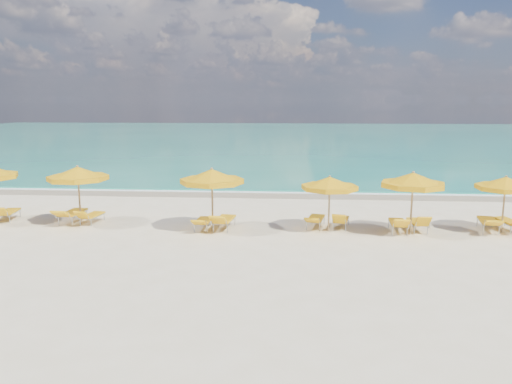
{
  "coord_description": "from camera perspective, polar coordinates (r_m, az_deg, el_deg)",
  "views": [
    {
      "loc": [
        1.55,
        -19.18,
        5.04
      ],
      "look_at": [
        0.0,
        1.5,
        1.2
      ],
      "focal_mm": 35.0,
      "sensor_mm": 36.0,
      "label": 1
    }
  ],
  "objects": [
    {
      "name": "lounger_2_left",
      "position": [
        22.2,
        -20.25,
        -2.67
      ],
      "size": [
        0.75,
        2.03,
        0.77
      ],
      "rotation": [
        0.0,
        0.0,
        -0.05
      ],
      "color": "#A5A8AD",
      "rests_on": "ground"
    },
    {
      "name": "umbrella_2",
      "position": [
        21.35,
        -19.7,
        1.94
      ],
      "size": [
        3.04,
        3.04,
        2.46
      ],
      "rotation": [
        0.0,
        0.0,
        0.3
      ],
      "color": "#A18250",
      "rests_on": "ground"
    },
    {
      "name": "lounger_2_right",
      "position": [
        21.77,
        -18.24,
        -2.9
      ],
      "size": [
        0.74,
        1.67,
        0.73
      ],
      "rotation": [
        0.0,
        0.0,
        -0.13
      ],
      "color": "#A5A8AD",
      "rests_on": "ground"
    },
    {
      "name": "umbrella_3",
      "position": [
        19.2,
        -5.06,
        1.72
      ],
      "size": [
        2.66,
        2.66,
        2.49
      ],
      "rotation": [
        0.0,
        0.0,
        0.08
      ],
      "color": "#A18250",
      "rests_on": "ground"
    },
    {
      "name": "lounger_4_left",
      "position": [
        20.14,
        6.81,
        -3.47
      ],
      "size": [
        0.93,
        1.88,
        0.66
      ],
      "rotation": [
        0.0,
        0.0,
        -0.21
      ],
      "color": "#A5A8AD",
      "rests_on": "ground"
    },
    {
      "name": "umbrella_6",
      "position": [
        21.2,
        26.63,
        0.84
      ],
      "size": [
        2.84,
        2.84,
        2.22
      ],
      "rotation": [
        0.0,
        0.0,
        0.37
      ],
      "color": "#A18250",
      "rests_on": "ground"
    },
    {
      "name": "whitecap_far",
      "position": [
        43.95,
        12.72,
        3.65
      ],
      "size": [
        18.0,
        0.3,
        0.05
      ],
      "primitive_type": "cube",
      "color": "white",
      "rests_on": "ground"
    },
    {
      "name": "lounger_4_right",
      "position": [
        20.23,
        9.67,
        -3.51
      ],
      "size": [
        0.84,
        1.64,
        0.76
      ],
      "rotation": [
        0.0,
        0.0,
        -0.21
      ],
      "color": "#A5A8AD",
      "rests_on": "ground"
    },
    {
      "name": "lounger_3_right",
      "position": [
        19.78,
        -3.66,
        -3.61
      ],
      "size": [
        0.84,
        1.94,
        0.81
      ],
      "rotation": [
        0.0,
        0.0,
        -0.12
      ],
      "color": "#A5A8AD",
      "rests_on": "ground"
    },
    {
      "name": "lounger_6_right",
      "position": [
        21.91,
        26.9,
        -3.4
      ],
      "size": [
        0.93,
        1.88,
        0.68
      ],
      "rotation": [
        0.0,
        0.0,
        0.2
      ],
      "color": "#A5A8AD",
      "rests_on": "ground"
    },
    {
      "name": "whitecap_near",
      "position": [
        37.31,
        -7.44,
        2.64
      ],
      "size": [
        14.0,
        0.36,
        0.05
      ],
      "primitive_type": "cube",
      "color": "white",
      "rests_on": "ground"
    },
    {
      "name": "lounger_5_right",
      "position": [
        20.48,
        17.96,
        -3.69
      ],
      "size": [
        0.61,
        1.63,
        0.8
      ],
      "rotation": [
        0.0,
        0.0,
        0.04
      ],
      "color": "#A5A8AD",
      "rests_on": "ground"
    },
    {
      "name": "lounger_5_left",
      "position": [
        20.05,
        15.91,
        -3.84
      ],
      "size": [
        0.7,
        1.81,
        0.78
      ],
      "rotation": [
        0.0,
        0.0,
        -0.06
      ],
      "color": "#A5A8AD",
      "rests_on": "ground"
    },
    {
      "name": "wet_sand_band",
      "position": [
        27.1,
        0.93,
        -0.23
      ],
      "size": [
        120.0,
        2.6,
        0.01
      ],
      "primitive_type": "cube",
      "color": "tan",
      "rests_on": "ground"
    },
    {
      "name": "umbrella_5",
      "position": [
        19.5,
        17.51,
        1.26
      ],
      "size": [
        2.69,
        2.69,
        2.44
      ],
      "rotation": [
        0.0,
        0.0,
        0.13
      ],
      "color": "#A18250",
      "rests_on": "ground"
    },
    {
      "name": "lounger_6_left",
      "position": [
        21.49,
        25.0,
        -3.46
      ],
      "size": [
        0.93,
        2.01,
        0.71
      ],
      "rotation": [
        0.0,
        0.0,
        -0.17
      ],
      "color": "#A5A8AD",
      "rests_on": "ground"
    },
    {
      "name": "lounger_3_left",
      "position": [
        19.82,
        -6.03,
        -3.7
      ],
      "size": [
        0.6,
        1.72,
        0.64
      ],
      "rotation": [
        0.0,
        0.0,
        -0.03
      ],
      "color": "#A5A8AD",
      "rests_on": "ground"
    },
    {
      "name": "foam_line",
      "position": [
        27.89,
        1.03,
        0.08
      ],
      "size": [
        120.0,
        1.2,
        0.03
      ],
      "primitive_type": "cube",
      "color": "white",
      "rests_on": "ground"
    },
    {
      "name": "ocean",
      "position": [
        67.39,
        2.98,
        6.19
      ],
      "size": [
        120.0,
        80.0,
        0.3
      ],
      "primitive_type": "cube",
      "color": "#167C65",
      "rests_on": "ground"
    },
    {
      "name": "umbrella_4",
      "position": [
        19.26,
        8.41,
        0.94
      ],
      "size": [
        2.56,
        2.56,
        2.21
      ],
      "rotation": [
        0.0,
        0.0,
        -0.2
      ],
      "color": "#A18250",
      "rests_on": "ground"
    },
    {
      "name": "ground_plane",
      "position": [
        19.9,
        -0.32,
        -4.19
      ],
      "size": [
        120.0,
        120.0,
        0.0
      ],
      "primitive_type": "plane",
      "color": "beige"
    },
    {
      "name": "lounger_1_right",
      "position": [
        23.62,
        -26.46,
        -2.42
      ],
      "size": [
        0.84,
        1.79,
        0.79
      ],
      "rotation": [
        0.0,
        0.0,
        0.16
      ],
      "color": "#A5A8AD",
      "rests_on": "ground"
    }
  ]
}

